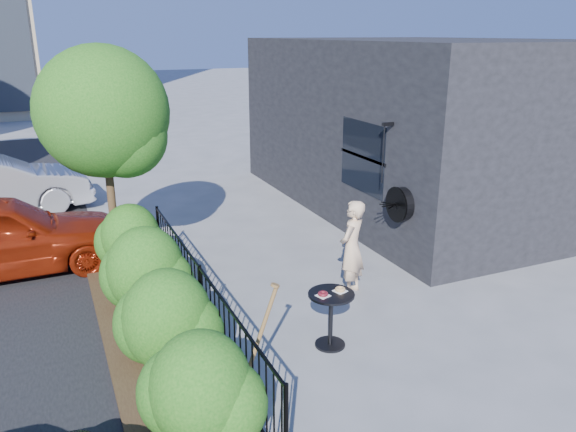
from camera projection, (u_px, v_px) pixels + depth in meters
name	position (u px, v px, depth m)	size (l,w,h in m)	color
ground	(298.00, 315.00, 8.64)	(120.00, 120.00, 0.00)	gray
shop_building	(423.00, 123.00, 14.03)	(6.22, 9.00, 4.00)	black
fence	(201.00, 300.00, 7.90)	(0.05, 6.05, 1.10)	black
planting_bed	(154.00, 343.00, 7.79)	(1.30, 6.00, 0.08)	#382616
shrubs	(156.00, 296.00, 7.71)	(1.10, 5.60, 1.24)	#195B14
patio_tree	(108.00, 120.00, 9.33)	(2.20, 2.20, 3.94)	#3F2B19
cafe_table	(331.00, 310.00, 7.65)	(0.64, 0.64, 0.85)	black
woman	(352.00, 248.00, 9.15)	(0.59, 0.38, 1.61)	beige
shovel	(257.00, 347.00, 6.59)	(0.50, 0.19, 1.44)	brown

